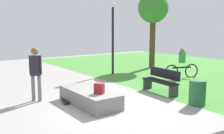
{
  "coord_description": "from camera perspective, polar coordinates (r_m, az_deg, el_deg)",
  "views": [
    {
      "loc": [
        6.35,
        -4.43,
        2.45
      ],
      "look_at": [
        -0.59,
        0.56,
        1.14
      ],
      "focal_mm": 41.18,
      "sensor_mm": 36.0,
      "label": 1
    }
  ],
  "objects": [
    {
      "name": "ground_plane",
      "position": [
        8.13,
        -0.76,
        -8.86
      ],
      "size": [
        28.0,
        28.0,
        0.0
      ],
      "primitive_type": "plane",
      "color": "gray"
    },
    {
      "name": "concrete_ledge",
      "position": [
        8.36,
        -5.04,
        -6.7
      ],
      "size": [
        2.37,
        1.01,
        0.47
      ],
      "primitive_type": "cube",
      "color": "gray",
      "rests_on": "ground_plane"
    },
    {
      "name": "backpack_on_ledge",
      "position": [
        7.8,
        -2.86,
        -4.78
      ],
      "size": [
        0.34,
        0.32,
        0.32
      ],
      "primitive_type": "cube",
      "rotation": [
        0.0,
        0.0,
        3.7
      ],
      "color": "maroon",
      "rests_on": "concrete_ledge"
    },
    {
      "name": "skater_performing_trick",
      "position": [
        8.89,
        -16.61,
        -0.58
      ],
      "size": [
        0.36,
        0.37,
        1.82
      ],
      "color": "slate",
      "rests_on": "ground_plane"
    },
    {
      "name": "skateboard_by_ledge",
      "position": [
        8.77,
        -10.39,
        -7.25
      ],
      "size": [
        0.82,
        0.41,
        0.08
      ],
      "color": "black",
      "rests_on": "ground_plane"
    },
    {
      "name": "park_bench_near_path",
      "position": [
        9.95,
        10.9,
        -2.89
      ],
      "size": [
        1.63,
        0.6,
        0.91
      ],
      "color": "black",
      "rests_on": "ground_plane"
    },
    {
      "name": "tree_broad_elm",
      "position": [
        16.06,
        9.11,
        12.43
      ],
      "size": [
        1.84,
        1.84,
        4.57
      ],
      "color": "#4C3823",
      "rests_on": "grass_lawn"
    },
    {
      "name": "lamp_post",
      "position": [
        13.66,
        0.18,
        8.16
      ],
      "size": [
        0.28,
        0.28,
        3.77
      ],
      "color": "black",
      "rests_on": "ground_plane"
    },
    {
      "name": "trash_bin",
      "position": [
        8.66,
        18.42,
        -5.43
      ],
      "size": [
        0.52,
        0.52,
        0.81
      ],
      "primitive_type": "cylinder",
      "color": "#1E592D",
      "rests_on": "ground_plane"
    },
    {
      "name": "cyclist_on_bicycle",
      "position": [
        13.02,
        15.24,
        0.36
      ],
      "size": [
        0.68,
        1.73,
        1.52
      ],
      "color": "black",
      "rests_on": "ground_plane"
    }
  ]
}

